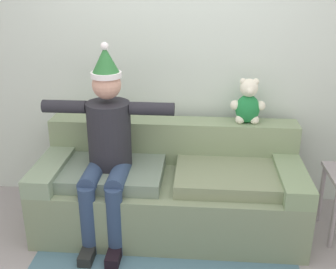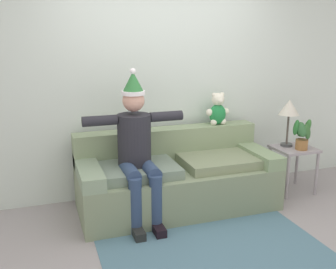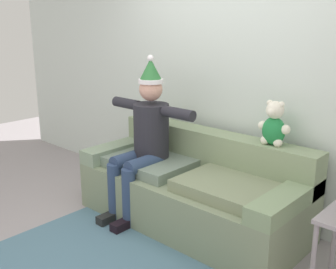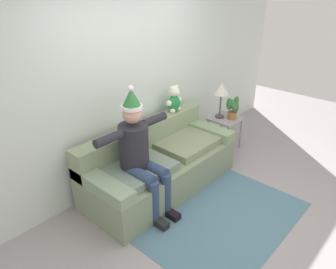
# 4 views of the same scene
# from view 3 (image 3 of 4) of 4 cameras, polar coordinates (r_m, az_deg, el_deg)

# --- Properties ---
(ground_plane) EXTENTS (10.00, 10.00, 0.00)m
(ground_plane) POSITION_cam_3_polar(r_m,az_deg,el_deg) (3.36, -8.04, -17.68)
(ground_plane) COLOR #9A9295
(back_wall) EXTENTS (7.00, 0.10, 2.70)m
(back_wall) POSITION_cam_3_polar(r_m,az_deg,el_deg) (4.00, 8.68, 8.44)
(back_wall) COLOR silver
(back_wall) RESTS_ON ground_plane
(couch) EXTENTS (2.12, 0.91, 0.82)m
(couch) POSITION_cam_3_polar(r_m,az_deg,el_deg) (3.84, 3.53, -7.54)
(couch) COLOR gray
(couch) RESTS_ON ground_plane
(person_seated) EXTENTS (1.02, 0.77, 1.53)m
(person_seated) POSITION_cam_3_polar(r_m,az_deg,el_deg) (3.88, -3.32, -0.23)
(person_seated) COLOR #25252D
(person_seated) RESTS_ON ground_plane
(teddy_bear) EXTENTS (0.29, 0.17, 0.38)m
(teddy_bear) POSITION_cam_3_polar(r_m,az_deg,el_deg) (3.54, 14.51, 1.26)
(teddy_bear) COLOR #228442
(teddy_bear) RESTS_ON couch
(area_rug) EXTENTS (1.96, 1.29, 0.01)m
(area_rug) POSITION_cam_3_polar(r_m,az_deg,el_deg) (3.34, -8.57, -17.87)
(area_rug) COLOR slate
(area_rug) RESTS_ON ground_plane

